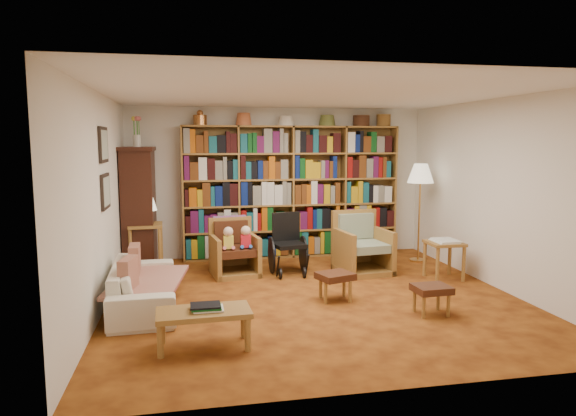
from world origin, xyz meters
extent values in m
plane|color=#A25819|center=(0.00, 0.00, 0.00)|extent=(5.00, 5.00, 0.00)
plane|color=white|center=(0.00, 0.00, 2.50)|extent=(5.00, 5.00, 0.00)
plane|color=white|center=(0.00, 2.50, 1.25)|extent=(5.00, 0.00, 5.00)
plane|color=white|center=(0.00, -2.50, 1.25)|extent=(5.00, 0.00, 5.00)
plane|color=white|center=(-2.50, 0.00, 1.25)|extent=(0.00, 5.00, 5.00)
plane|color=white|center=(2.50, 0.00, 1.25)|extent=(0.00, 5.00, 5.00)
cube|color=olive|center=(0.20, 2.34, 1.10)|extent=(3.60, 0.30, 2.20)
cube|color=#35140E|center=(-2.25, 2.00, 0.90)|extent=(0.45, 0.90, 1.80)
cube|color=#35140E|center=(-2.25, 2.00, 1.83)|extent=(0.50, 0.95, 0.06)
cylinder|color=silver|center=(-2.25, 2.00, 1.95)|extent=(0.12, 0.12, 0.18)
cube|color=black|center=(-2.48, 0.30, 1.90)|extent=(0.03, 0.52, 0.42)
cube|color=gray|center=(-2.46, 0.30, 1.90)|extent=(0.01, 0.44, 0.34)
cube|color=black|center=(-2.48, 0.30, 1.35)|extent=(0.03, 0.52, 0.42)
cube|color=gray|center=(-2.46, 0.30, 1.35)|extent=(0.01, 0.44, 0.34)
imported|color=beige|center=(-2.05, -0.01, 0.26)|extent=(1.82, 0.77, 0.52)
cube|color=#C9B292|center=(-2.00, -0.01, 0.30)|extent=(0.94, 1.50, 0.04)
cube|color=maroon|center=(-2.18, 0.34, 0.45)|extent=(0.14, 0.39, 0.39)
cube|color=maroon|center=(-2.18, -0.36, 0.45)|extent=(0.19, 0.40, 0.38)
cube|color=olive|center=(-2.15, 1.74, 0.70)|extent=(0.51, 0.51, 0.04)
cylinder|color=olive|center=(-2.36, 1.53, 0.34)|extent=(0.05, 0.05, 0.68)
cylinder|color=olive|center=(-1.94, 1.53, 0.34)|extent=(0.05, 0.05, 0.68)
cylinder|color=olive|center=(-2.36, 1.95, 0.34)|extent=(0.05, 0.05, 0.68)
cylinder|color=olive|center=(-1.94, 1.95, 0.34)|extent=(0.05, 0.05, 0.68)
cylinder|color=#C28A3E|center=(-2.15, 1.74, 0.82)|extent=(0.12, 0.12, 0.19)
cone|color=beige|center=(-2.15, 1.74, 1.06)|extent=(0.35, 0.35, 0.27)
cube|color=olive|center=(-0.87, 1.27, 0.04)|extent=(0.74, 0.76, 0.07)
cube|color=olive|center=(-1.16, 1.27, 0.29)|extent=(0.15, 0.68, 0.58)
cube|color=olive|center=(-0.58, 1.27, 0.29)|extent=(0.15, 0.68, 0.58)
cube|color=olive|center=(-0.87, 1.57, 0.41)|extent=(0.65, 0.16, 0.81)
cube|color=#452312|center=(-0.87, 1.24, 0.36)|extent=(0.58, 0.63, 0.11)
cube|color=#452312|center=(-0.87, 1.51, 0.59)|extent=(0.51, 0.16, 0.34)
cube|color=#D13779|center=(-0.87, 1.60, 0.65)|extent=(0.51, 0.12, 0.36)
cube|color=olive|center=(1.01, 1.04, 0.04)|extent=(0.81, 0.83, 0.08)
cube|color=olive|center=(0.69, 1.04, 0.32)|extent=(0.16, 0.75, 0.64)
cube|color=olive|center=(1.34, 1.04, 0.32)|extent=(0.16, 0.75, 0.64)
cube|color=olive|center=(1.01, 1.37, 0.45)|extent=(0.73, 0.17, 0.90)
cube|color=#94A382|center=(1.01, 1.01, 0.40)|extent=(0.63, 0.69, 0.12)
cube|color=#94A382|center=(1.01, 1.30, 0.66)|extent=(0.57, 0.17, 0.38)
cube|color=black|center=(-0.08, 1.18, 0.43)|extent=(0.51, 0.51, 0.06)
cube|color=black|center=(-0.08, 1.39, 0.67)|extent=(0.43, 0.13, 0.43)
cylinder|color=black|center=(-0.32, 1.27, 0.27)|extent=(0.03, 0.54, 0.54)
cylinder|color=black|center=(0.16, 1.27, 0.27)|extent=(0.03, 0.54, 0.54)
cylinder|color=black|center=(-0.26, 0.91, 0.08)|extent=(0.03, 0.15, 0.15)
cylinder|color=black|center=(0.09, 0.91, 0.08)|extent=(0.03, 0.15, 0.15)
cylinder|color=#C28A3E|center=(2.15, 1.58, 0.01)|extent=(0.27, 0.27, 0.03)
cylinder|color=#C28A3E|center=(2.15, 1.58, 0.67)|extent=(0.03, 0.03, 1.34)
cone|color=beige|center=(2.15, 1.58, 1.44)|extent=(0.42, 0.42, 0.31)
cube|color=olive|center=(2.02, 0.48, 0.52)|extent=(0.48, 0.48, 0.04)
cylinder|color=olive|center=(1.83, 0.29, 0.25)|extent=(0.05, 0.05, 0.50)
cylinder|color=olive|center=(2.22, 0.29, 0.25)|extent=(0.05, 0.05, 0.50)
cylinder|color=olive|center=(1.83, 0.68, 0.25)|extent=(0.05, 0.05, 0.50)
cylinder|color=olive|center=(2.22, 0.68, 0.25)|extent=(0.05, 0.05, 0.50)
cube|color=silver|center=(2.02, 0.48, 0.55)|extent=(0.31, 0.39, 0.03)
cube|color=#452312|center=(0.23, -0.19, 0.31)|extent=(0.49, 0.46, 0.08)
cylinder|color=olive|center=(0.08, -0.31, 0.13)|extent=(0.04, 0.04, 0.26)
cylinder|color=olive|center=(0.38, -0.31, 0.13)|extent=(0.04, 0.04, 0.26)
cylinder|color=olive|center=(0.08, -0.07, 0.13)|extent=(0.04, 0.04, 0.26)
cylinder|color=olive|center=(0.38, -0.07, 0.13)|extent=(0.04, 0.04, 0.26)
cube|color=#452312|center=(1.15, -0.89, 0.29)|extent=(0.41, 0.35, 0.08)
cylinder|color=olive|center=(1.00, -1.01, 0.13)|extent=(0.04, 0.04, 0.25)
cylinder|color=olive|center=(1.29, -1.01, 0.13)|extent=(0.04, 0.04, 0.25)
cylinder|color=olive|center=(1.00, -0.78, 0.13)|extent=(0.04, 0.04, 0.25)
cylinder|color=olive|center=(1.29, -0.78, 0.13)|extent=(0.04, 0.04, 0.25)
cube|color=olive|center=(-1.40, -1.35, 0.34)|extent=(0.90, 0.48, 0.05)
cylinder|color=olive|center=(-1.79, -1.53, 0.16)|extent=(0.06, 0.06, 0.31)
cylinder|color=olive|center=(-1.00, -1.53, 0.16)|extent=(0.06, 0.06, 0.31)
cylinder|color=olive|center=(-1.79, -1.18, 0.16)|extent=(0.06, 0.06, 0.31)
cylinder|color=olive|center=(-1.00, -1.18, 0.16)|extent=(0.06, 0.06, 0.31)
cube|color=brown|center=(-1.40, -1.35, 0.39)|extent=(0.29, 0.23, 0.05)
camera|label=1|loc=(-1.51, -6.07, 1.93)|focal=32.00mm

